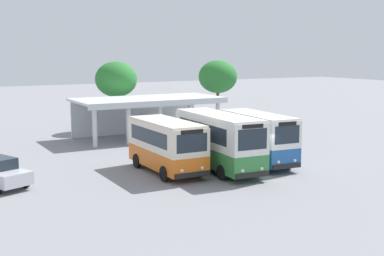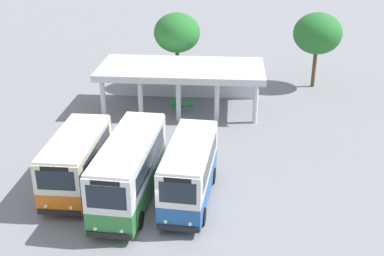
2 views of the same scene
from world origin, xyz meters
name	(u,v)px [view 1 (image 1 of 2)]	position (x,y,z in m)	size (l,w,h in m)	color
ground_plane	(251,176)	(0.00, 0.00, 0.00)	(180.00, 180.00, 0.00)	gray
city_bus_nearest_orange	(167,144)	(-3.92, 3.30, 1.76)	(2.50, 6.60, 3.18)	black
city_bus_second_in_row	(218,139)	(-0.81, 2.35, 1.92)	(2.77, 8.11, 3.49)	black
city_bus_middle_cream	(257,136)	(2.29, 2.53, 1.83)	(2.64, 6.87, 3.32)	black
terminal_canopy	(145,106)	(0.56, 16.38, 2.63)	(12.41, 5.86, 3.40)	silver
waiting_chair_end_by_column	(145,133)	(-0.02, 15.18, 0.52)	(0.45, 0.45, 0.86)	slate
waiting_chair_second_from_end	(152,132)	(0.63, 15.18, 0.52)	(0.45, 0.45, 0.86)	slate
waiting_chair_middle_seat	(159,131)	(1.28, 15.19, 0.52)	(0.45, 0.45, 0.86)	slate
roadside_tree_behind_canopy	(116,79)	(-0.31, 20.92, 4.74)	(3.87, 3.87, 6.41)	brown
roadside_tree_east_of_canopy	(218,77)	(11.43, 21.93, 4.67)	(4.06, 4.06, 6.41)	brown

